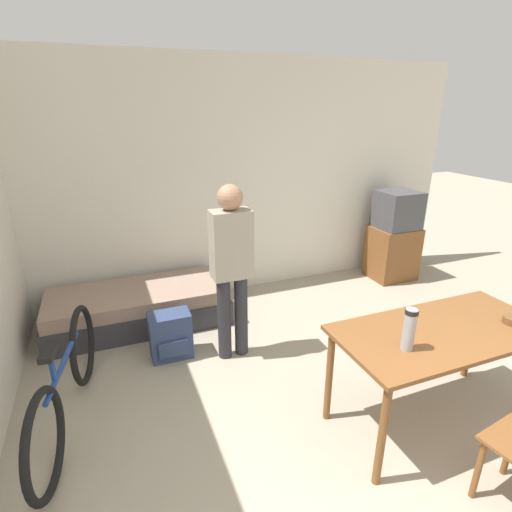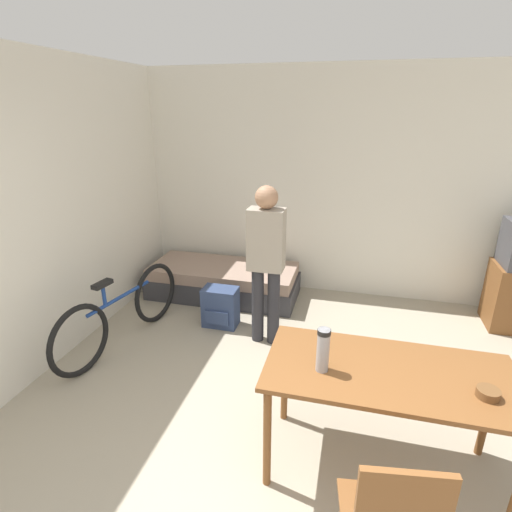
# 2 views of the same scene
# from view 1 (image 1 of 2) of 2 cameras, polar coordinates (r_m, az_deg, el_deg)

# --- Properties ---
(wall_back) EXTENTS (5.75, 0.06, 2.70)m
(wall_back) POSITION_cam_1_polar(r_m,az_deg,el_deg) (4.75, -2.32, 10.69)
(wall_back) COLOR silver
(wall_back) RESTS_ON ground_plane
(daybed) EXTENTS (1.83, 0.78, 0.39)m
(daybed) POSITION_cam_1_polar(r_m,az_deg,el_deg) (4.39, -16.39, -7.00)
(daybed) COLOR #333338
(daybed) RESTS_ON ground_plane
(tv) EXTENTS (0.56, 0.48, 1.17)m
(tv) POSITION_cam_1_polar(r_m,az_deg,el_deg) (5.52, 19.12, 2.53)
(tv) COLOR brown
(tv) RESTS_ON ground_plane
(dining_table) EXTENTS (1.48, 0.71, 0.76)m
(dining_table) POSITION_cam_1_polar(r_m,az_deg,el_deg) (3.04, 25.00, -10.90)
(dining_table) COLOR brown
(dining_table) RESTS_ON ground_plane
(bicycle) EXTENTS (0.36, 1.68, 0.75)m
(bicycle) POSITION_cam_1_polar(r_m,az_deg,el_deg) (3.22, -25.43, -16.27)
(bicycle) COLOR black
(bicycle) RESTS_ON ground_plane
(person_standing) EXTENTS (0.34, 0.21, 1.59)m
(person_standing) POSITION_cam_1_polar(r_m,az_deg,el_deg) (3.41, -3.53, -0.91)
(person_standing) COLOR #28282D
(person_standing) RESTS_ON ground_plane
(thermos_flask) EXTENTS (0.08, 0.08, 0.27)m
(thermos_flask) POSITION_cam_1_polar(r_m,az_deg,el_deg) (2.61, 21.07, -9.53)
(thermos_flask) COLOR #99999E
(thermos_flask) RESTS_ON dining_table
(backpack) EXTENTS (0.37, 0.26, 0.43)m
(backpack) POSITION_cam_1_polar(r_m,az_deg,el_deg) (3.77, -12.11, -11.05)
(backpack) COLOR navy
(backpack) RESTS_ON ground_plane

